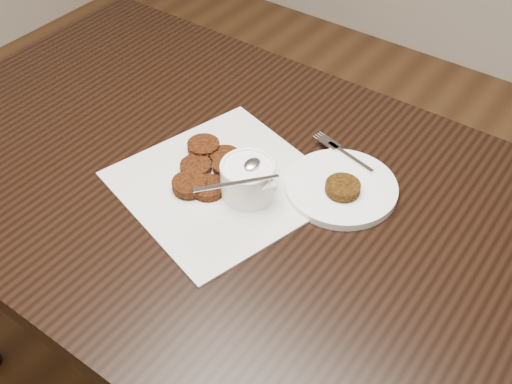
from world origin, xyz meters
TOP-DOWN VIEW (x-y plane):
  - table at (-0.08, 0.14)m, footprint 1.28×0.82m
  - napkin at (-0.04, 0.13)m, footprint 0.41×0.41m
  - sauce_ramekin at (0.01, 0.13)m, footprint 0.14×0.14m
  - patty_cluster at (-0.08, 0.14)m, footprint 0.22×0.22m
  - plate_with_patty at (0.14, 0.24)m, footprint 0.24×0.24m

SIDE VIEW (x-z plane):
  - table at x=-0.08m, z-range 0.00..0.75m
  - napkin at x=-0.04m, z-range 0.75..0.75m
  - plate_with_patty at x=0.14m, z-range 0.75..0.78m
  - patty_cluster at x=-0.08m, z-range 0.75..0.77m
  - sauce_ramekin at x=0.01m, z-range 0.75..0.89m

